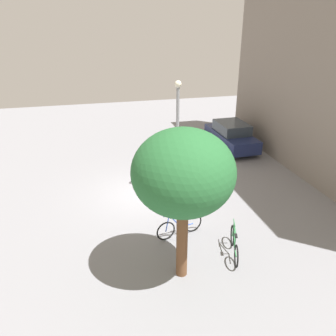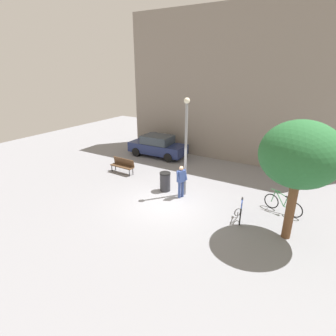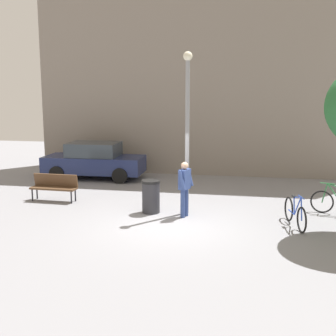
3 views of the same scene
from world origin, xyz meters
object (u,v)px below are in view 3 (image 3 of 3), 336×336
(park_bench, at_px, (55,185))
(trash_bin, at_px, (151,196))
(bicycle_blue, at_px, (295,213))
(parked_car_navy, at_px, (94,161))
(lamppost, at_px, (187,120))
(person_by_lamppost, at_px, (185,185))

(park_bench, bearing_deg, trash_bin, -12.96)
(bicycle_blue, bearing_deg, parked_car_navy, 145.60)
(trash_bin, bearing_deg, park_bench, 167.04)
(parked_car_navy, bearing_deg, park_bench, -90.06)
(lamppost, distance_m, park_bench, 5.27)
(person_by_lamppost, xyz_separation_m, bicycle_blue, (3.18, -0.39, -0.58))
(lamppost, height_order, park_bench, lamppost)
(person_by_lamppost, bearing_deg, trash_bin, 166.90)
(bicycle_blue, xyz_separation_m, parked_car_navy, (-7.85, 5.38, 0.39))
(lamppost, xyz_separation_m, parked_car_navy, (-4.68, 4.59, -2.09))
(lamppost, bearing_deg, person_by_lamppost, -90.87)
(lamppost, relative_size, bicycle_blue, 2.76)
(bicycle_blue, distance_m, trash_bin, 4.32)
(bicycle_blue, bearing_deg, person_by_lamppost, 173.03)
(park_bench, height_order, trash_bin, trash_bin)
(person_by_lamppost, xyz_separation_m, parked_car_navy, (-4.67, 4.99, -0.19))
(person_by_lamppost, relative_size, park_bench, 1.03)
(person_by_lamppost, height_order, park_bench, person_by_lamppost)
(trash_bin, bearing_deg, parked_car_navy, 127.09)
(lamppost, distance_m, bicycle_blue, 4.11)
(lamppost, bearing_deg, park_bench, 171.76)
(lamppost, relative_size, trash_bin, 4.78)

